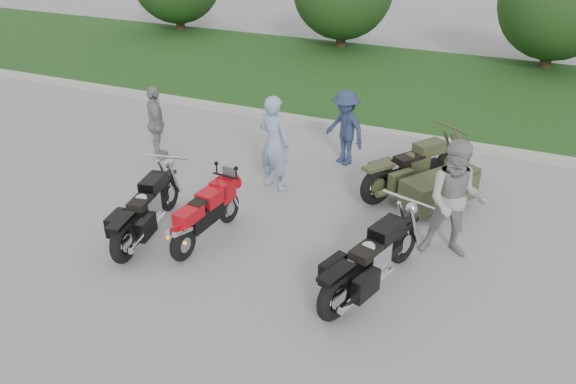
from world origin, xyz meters
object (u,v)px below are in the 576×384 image
at_px(person_denim, 345,128).
at_px(cruiser_left, 145,212).
at_px(person_stripe, 274,143).
at_px(cruiser_right, 369,263).
at_px(cruiser_sidecar, 426,181).
at_px(sportbike_red, 205,214).
at_px(person_back, 156,123).
at_px(person_grey, 456,200).

bearing_deg(person_denim, cruiser_left, -88.84).
bearing_deg(person_stripe, person_denim, -103.79).
bearing_deg(cruiser_right, cruiser_sidecar, 103.30).
bearing_deg(sportbike_red, cruiser_right, 0.08).
bearing_deg(cruiser_sidecar, person_back, -142.30).
xyz_separation_m(cruiser_left, person_stripe, (1.21, 2.49, 0.48)).
relative_size(cruiser_right, cruiser_sidecar, 1.02).
distance_m(person_grey, person_back, 6.53).
bearing_deg(person_grey, person_stripe, 154.45).
height_order(cruiser_left, person_grey, person_grey).
distance_m(sportbike_red, person_denim, 3.99).
distance_m(sportbike_red, person_back, 3.62).
height_order(cruiser_sidecar, person_denim, person_denim).
distance_m(cruiser_sidecar, person_back, 5.74).
relative_size(cruiser_sidecar, person_back, 1.45).
bearing_deg(person_stripe, cruiser_sidecar, -154.44).
height_order(sportbike_red, person_stripe, person_stripe).
distance_m(cruiser_sidecar, person_grey, 1.76).
distance_m(cruiser_right, person_grey, 1.79).
bearing_deg(person_denim, person_grey, -16.23).
distance_m(cruiser_right, person_denim, 4.42).
distance_m(cruiser_right, person_stripe, 3.59).
distance_m(cruiser_left, person_denim, 4.62).
distance_m(cruiser_left, cruiser_right, 3.83).
height_order(sportbike_red, cruiser_left, cruiser_left).
xyz_separation_m(cruiser_sidecar, person_stripe, (-2.83, -0.57, 0.49)).
relative_size(sportbike_red, person_denim, 1.16).
bearing_deg(sportbike_red, cruiser_sidecar, 46.60).
bearing_deg(cruiser_left, person_stripe, 53.77).
xyz_separation_m(person_grey, person_denim, (-2.67, 2.58, -0.17)).
height_order(sportbike_red, cruiser_right, cruiser_right).
height_order(person_stripe, person_denim, person_stripe).
bearing_deg(person_denim, person_stripe, -90.05).
height_order(cruiser_sidecar, person_grey, person_grey).
bearing_deg(person_stripe, cruiser_left, 78.22).
height_order(cruiser_right, person_grey, person_grey).
height_order(cruiser_right, person_denim, person_denim).
xyz_separation_m(sportbike_red, person_back, (-2.67, 2.43, 0.29)).
xyz_separation_m(sportbike_red, person_denim, (1.08, 3.83, 0.28)).
bearing_deg(cruiser_right, person_back, 171.54).
distance_m(cruiser_left, person_stripe, 2.80).
xyz_separation_m(cruiser_left, cruiser_sidecar, (4.03, 3.06, -0.01)).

